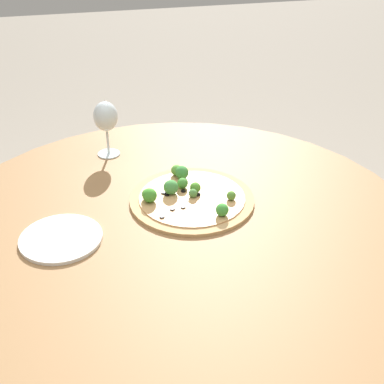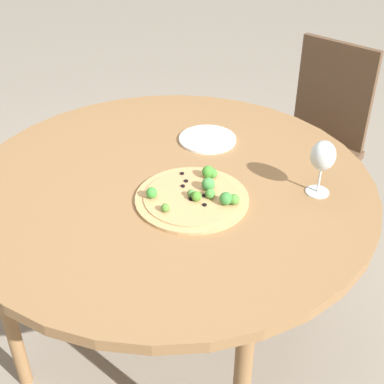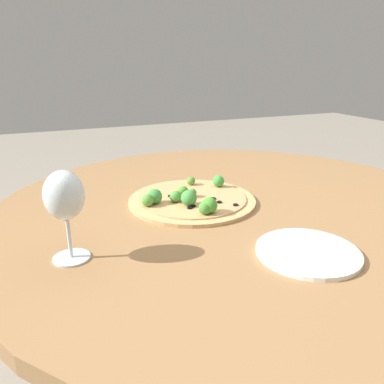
{
  "view_description": "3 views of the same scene",
  "coord_description": "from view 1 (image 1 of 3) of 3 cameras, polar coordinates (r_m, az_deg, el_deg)",
  "views": [
    {
      "loc": [
        -1.15,
        0.24,
        1.6
      ],
      "look_at": [
        0.11,
        -0.07,
        0.8
      ],
      "focal_mm": 50.0,
      "sensor_mm": 36.0,
      "label": 1
    },
    {
      "loc": [
        0.67,
        -1.32,
        1.75
      ],
      "look_at": [
        0.11,
        -0.07,
        0.8
      ],
      "focal_mm": 50.0,
      "sensor_mm": 36.0,
      "label": 2
    },
    {
      "loc": [
        0.5,
        0.85,
        1.15
      ],
      "look_at": [
        0.11,
        -0.07,
        0.8
      ],
      "focal_mm": 35.0,
      "sensor_mm": 36.0,
      "label": 3
    }
  ],
  "objects": [
    {
      "name": "plate_near",
      "position": [
        1.43,
        -13.81,
        -4.82
      ],
      "size": [
        0.21,
        0.21,
        0.01
      ],
      "color": "white",
      "rests_on": "dining_table"
    },
    {
      "name": "wine_glass",
      "position": [
        1.76,
        -9.19,
        7.81
      ],
      "size": [
        0.08,
        0.08,
        0.19
      ],
      "color": "silver",
      "rests_on": "dining_table"
    },
    {
      "name": "pizza",
      "position": [
        1.54,
        -0.29,
        -0.49
      ],
      "size": [
        0.36,
        0.36,
        0.06
      ],
      "color": "tan",
      "rests_on": "dining_table"
    },
    {
      "name": "dining_table",
      "position": [
        1.47,
        -1.57,
        -5.41
      ],
      "size": [
        1.36,
        1.36,
        0.77
      ],
      "color": "olive",
      "rests_on": "ground_plane"
    }
  ]
}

